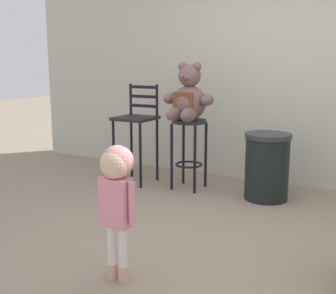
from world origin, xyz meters
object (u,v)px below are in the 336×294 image
bar_stool_with_teddy (189,140)px  trash_bin (267,166)px  child_walking (117,184)px  teddy_bear (188,99)px  bar_chair_empty (137,124)px

bar_stool_with_teddy → trash_bin: (0.89, 0.04, -0.21)m
child_walking → trash_bin: (0.35, 2.17, -0.31)m
bar_stool_with_teddy → child_walking: (0.54, -2.13, 0.10)m
bar_stool_with_teddy → trash_bin: size_ratio=1.13×
teddy_bear → trash_bin: (0.89, 0.07, -0.67)m
teddy_bear → child_walking: size_ratio=0.69×
child_walking → trash_bin: size_ratio=1.30×
teddy_bear → bar_stool_with_teddy: bearing=90.0°
trash_bin → bar_chair_empty: (-1.56, -0.09, 0.35)m
teddy_bear → trash_bin: size_ratio=0.90×
trash_bin → bar_chair_empty: 1.60m
teddy_bear → trash_bin: bearing=4.5°
trash_bin → teddy_bear: bearing=-175.5°
teddy_bear → child_walking: (0.54, -2.10, -0.37)m
child_walking → trash_bin: child_walking is taller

